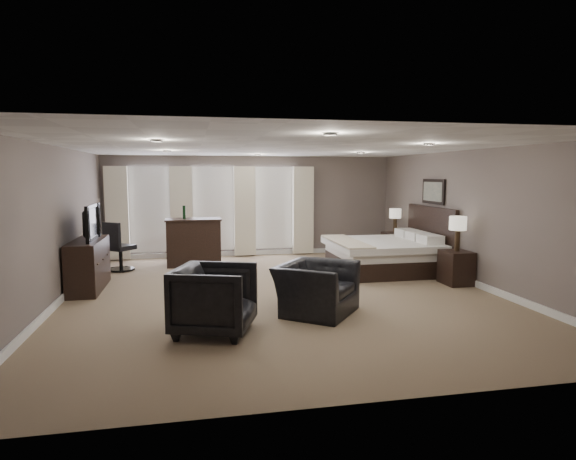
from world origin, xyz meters
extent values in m
cube|color=#7D694F|center=(0.00, 0.00, 0.00)|extent=(7.60, 8.60, 0.04)
cube|color=silver|center=(0.00, 0.00, 2.60)|extent=(7.60, 8.60, 0.04)
cube|color=#6C605A|center=(0.00, 4.25, 1.30)|extent=(7.50, 0.04, 2.60)
cube|color=#6C605A|center=(0.00, -4.25, 1.30)|extent=(7.50, 0.04, 2.60)
cube|color=#6C605A|center=(-3.75, 0.00, 1.30)|extent=(0.04, 8.50, 2.60)
cube|color=#6C605A|center=(3.75, 0.00, 1.30)|extent=(0.04, 8.50, 2.60)
cube|color=silver|center=(-2.60, 4.19, 1.25)|extent=(1.15, 0.04, 2.05)
cube|color=silver|center=(-1.00, 4.19, 1.25)|extent=(1.15, 0.04, 2.05)
cube|color=silver|center=(0.60, 4.19, 1.25)|extent=(1.15, 0.04, 2.05)
cube|color=beige|center=(-3.35, 4.07, 1.18)|extent=(0.55, 0.12, 2.30)
cube|color=beige|center=(-1.80, 4.07, 1.18)|extent=(0.55, 0.12, 2.30)
cube|color=beige|center=(-0.20, 4.07, 1.18)|extent=(0.55, 0.12, 2.30)
cube|color=beige|center=(1.35, 4.07, 1.18)|extent=(0.55, 0.12, 2.30)
cube|color=silver|center=(2.58, 1.51, 0.71)|extent=(2.23, 2.12, 1.42)
cube|color=black|center=(3.47, 0.06, 0.33)|extent=(0.49, 0.60, 0.65)
cube|color=black|center=(3.47, 2.96, 0.33)|extent=(0.50, 0.61, 0.66)
cube|color=beige|center=(3.47, 0.06, 0.99)|extent=(0.33, 0.33, 0.67)
cube|color=beige|center=(3.47, 2.96, 0.97)|extent=(0.29, 0.29, 0.61)
cube|color=slate|center=(3.70, 1.51, 1.75)|extent=(0.04, 0.96, 0.56)
cube|color=black|center=(-3.45, 1.01, 0.46)|extent=(0.51, 1.60, 0.93)
imported|color=black|center=(-3.45, 1.01, 1.00)|extent=(0.66, 1.14, 0.15)
imported|color=black|center=(0.30, -1.30, 0.52)|extent=(1.33, 1.41, 1.04)
imported|color=black|center=(-1.28, -1.94, 0.51)|extent=(1.20, 1.24, 1.02)
cube|color=black|center=(-1.52, 3.05, 0.56)|extent=(1.28, 0.66, 1.11)
cube|color=black|center=(-1.91, 3.12, 0.43)|extent=(0.42, 0.42, 0.85)
cube|color=black|center=(-1.10, 3.13, 0.35)|extent=(0.41, 0.41, 0.70)
cube|color=black|center=(-3.12, 2.73, 0.55)|extent=(0.79, 0.79, 1.10)
camera|label=1|loc=(-1.56, -8.31, 2.14)|focal=30.00mm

